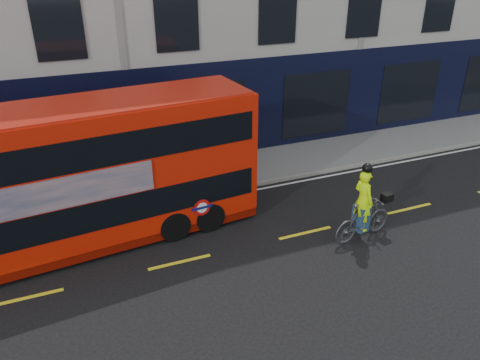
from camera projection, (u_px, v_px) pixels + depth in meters
ground at (196, 295)px, 11.87m from camera, size 120.00×120.00×0.00m
pavement at (143, 185)px, 17.23m from camera, size 60.00×3.00×0.12m
kerb at (152, 203)px, 15.99m from camera, size 60.00×0.12×0.13m
road_edge_line at (154, 209)px, 15.76m from camera, size 58.00×0.10×0.01m
lane_dashes at (180, 262)px, 13.11m from camera, size 58.00×0.12×0.01m
bus at (75, 178)px, 13.02m from camera, size 10.66×3.38×4.22m
cyclist at (363, 214)px, 13.83m from camera, size 2.16×0.89×2.51m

